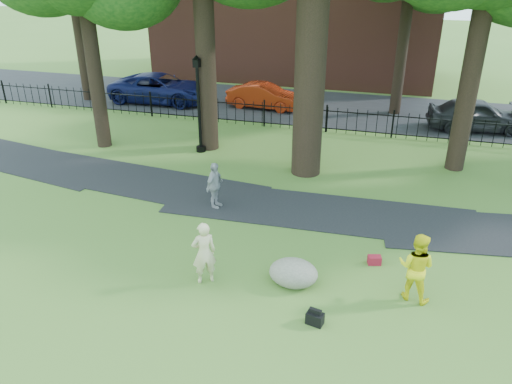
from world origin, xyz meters
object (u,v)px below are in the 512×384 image
(woman, at_px, (204,253))
(red_sedan, at_px, (264,96))
(man, at_px, (416,267))
(lamppost, at_px, (199,106))
(boulder, at_px, (293,271))

(woman, height_order, red_sedan, woman)
(man, height_order, lamppost, lamppost)
(lamppost, xyz_separation_m, red_sedan, (0.87, 7.06, -1.31))
(boulder, bearing_deg, red_sedan, 107.77)
(man, distance_m, boulder, 2.95)
(boulder, height_order, lamppost, lamppost)
(woman, xyz_separation_m, man, (5.07, 0.75, 0.04))
(man, xyz_separation_m, boulder, (-2.90, -0.22, -0.52))
(man, relative_size, boulder, 1.42)
(woman, height_order, lamppost, lamppost)
(woman, height_order, man, man)
(boulder, bearing_deg, woman, -166.23)
(woman, xyz_separation_m, red_sedan, (-2.68, 15.70, -0.19))
(woman, relative_size, red_sedan, 0.42)
(man, relative_size, red_sedan, 0.44)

